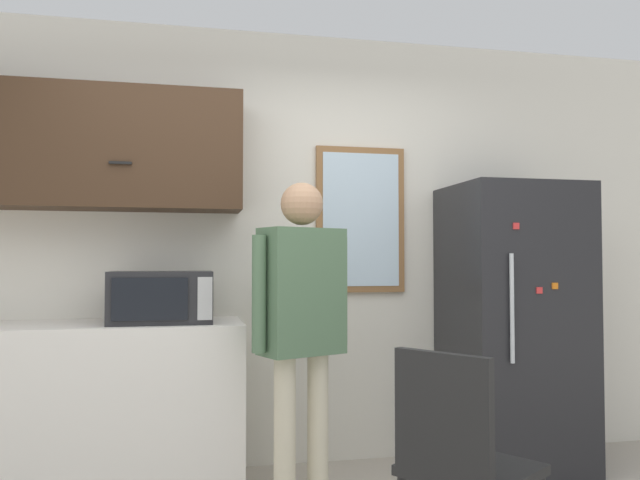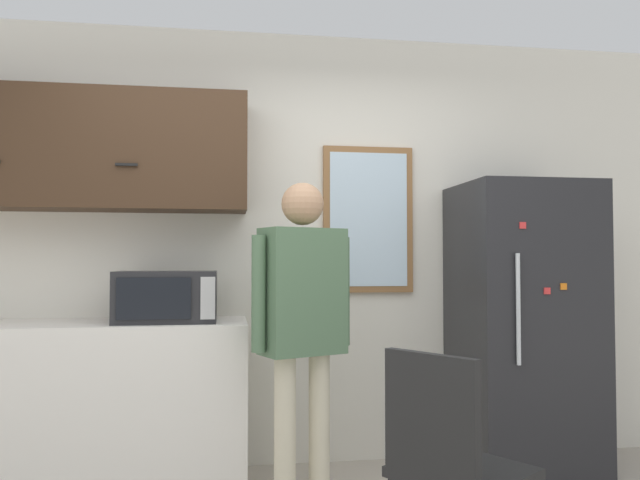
% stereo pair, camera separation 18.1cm
% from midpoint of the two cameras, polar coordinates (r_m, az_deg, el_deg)
% --- Properties ---
extents(back_wall, '(6.00, 0.06, 2.70)m').
position_cam_midpoint_polar(back_wall, '(3.93, -3.31, -0.59)').
color(back_wall, silver).
rests_on(back_wall, ground_plane).
extents(counter, '(2.05, 0.59, 0.92)m').
position_cam_midpoint_polar(counter, '(3.76, -21.60, -14.05)').
color(counter, silver).
rests_on(counter, ground_plane).
extents(upper_cabinets, '(2.05, 0.36, 0.69)m').
position_cam_midpoint_polar(upper_cabinets, '(3.85, -20.88, 7.69)').
color(upper_cabinets, '#3D2819').
extents(microwave, '(0.55, 0.38, 0.28)m').
position_cam_midpoint_polar(microwave, '(3.55, -12.43, -5.07)').
color(microwave, '#232326').
rests_on(microwave, counter).
extents(person, '(0.53, 0.36, 1.66)m').
position_cam_midpoint_polar(person, '(3.22, -0.00, -6.31)').
color(person, beige).
rests_on(person, ground_plane).
extents(refrigerator, '(0.75, 0.72, 1.72)m').
position_cam_midpoint_polar(refrigerator, '(4.00, 19.30, -7.52)').
color(refrigerator, '#232326').
rests_on(refrigerator, ground_plane).
extents(chair, '(0.62, 0.62, 0.92)m').
position_cam_midpoint_polar(chair, '(2.56, 13.91, -18.87)').
color(chair, black).
rests_on(chair, ground_plane).
extents(window, '(0.58, 0.05, 0.93)m').
position_cam_midpoint_polar(window, '(4.00, 5.71, 1.89)').
color(window, olive).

